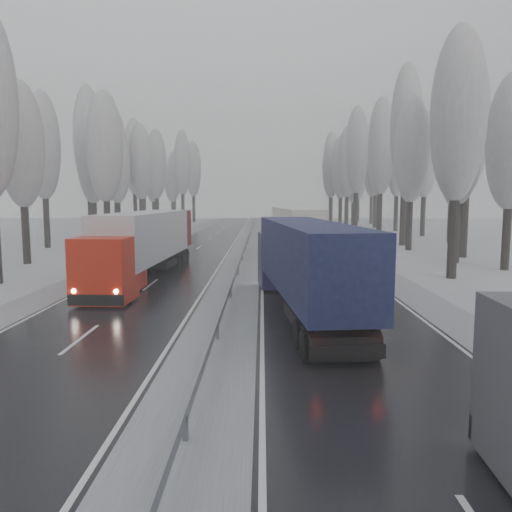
{
  "coord_description": "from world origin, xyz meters",
  "views": [
    {
      "loc": [
        1.69,
        -6.48,
        5.36
      ],
      "look_at": [
        1.36,
        20.87,
        2.2
      ],
      "focal_mm": 35.0,
      "sensor_mm": 36.0,
      "label": 1
    }
  ],
  "objects_px": {
    "truck_red_red": "(150,239)",
    "box_truck_distant": "(295,222)",
    "truck_blue_box": "(303,260)",
    "truck_red_white": "(141,242)",
    "truck_cream_box": "(294,228)"
  },
  "relations": [
    {
      "from": "truck_red_red",
      "to": "box_truck_distant",
      "type": "bearing_deg",
      "value": 78.57
    },
    {
      "from": "truck_blue_box",
      "to": "truck_red_white",
      "type": "distance_m",
      "value": 13.02
    },
    {
      "from": "truck_blue_box",
      "to": "box_truck_distant",
      "type": "xyz_separation_m",
      "value": [
        3.85,
        64.27,
        -1.24
      ]
    },
    {
      "from": "truck_blue_box",
      "to": "truck_red_white",
      "type": "bearing_deg",
      "value": 131.52
    },
    {
      "from": "truck_cream_box",
      "to": "box_truck_distant",
      "type": "distance_m",
      "value": 41.29
    },
    {
      "from": "truck_cream_box",
      "to": "truck_red_red",
      "type": "height_order",
      "value": "truck_cream_box"
    },
    {
      "from": "truck_cream_box",
      "to": "truck_red_white",
      "type": "xyz_separation_m",
      "value": [
        -10.67,
        -14.31,
        -0.02
      ]
    },
    {
      "from": "truck_cream_box",
      "to": "box_truck_distant",
      "type": "relative_size",
      "value": 2.58
    },
    {
      "from": "box_truck_distant",
      "to": "truck_red_red",
      "type": "bearing_deg",
      "value": -99.11
    },
    {
      "from": "truck_red_red",
      "to": "truck_cream_box",
      "type": "bearing_deg",
      "value": 48.22
    },
    {
      "from": "truck_red_white",
      "to": "truck_red_red",
      "type": "bearing_deg",
      "value": 96.24
    },
    {
      "from": "truck_red_white",
      "to": "truck_red_red",
      "type": "relative_size",
      "value": 1.02
    },
    {
      "from": "truck_blue_box",
      "to": "box_truck_distant",
      "type": "distance_m",
      "value": 64.4
    },
    {
      "from": "truck_blue_box",
      "to": "truck_red_white",
      "type": "height_order",
      "value": "truck_red_white"
    },
    {
      "from": "box_truck_distant",
      "to": "truck_cream_box",
      "type": "bearing_deg",
      "value": -88.23
    }
  ]
}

